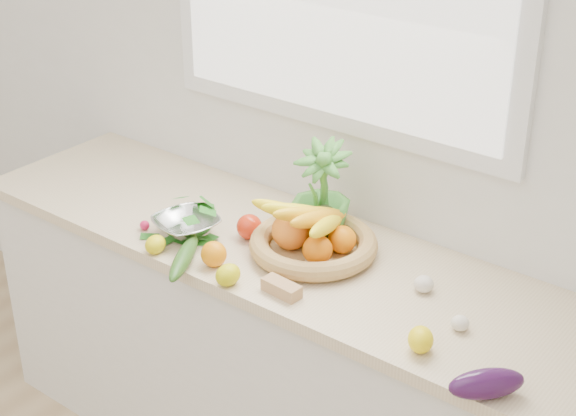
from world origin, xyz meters
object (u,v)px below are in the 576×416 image
Objects in this scene: eggplant at (486,384)px; fruit_basket at (313,238)px; cucumber at (184,258)px; potted_herb at (321,192)px; colander_with_spinach at (186,220)px; apple at (249,227)px.

eggplant is 0.37× the size of fruit_basket.
potted_herb reaches higher than cucumber.
eggplant is 0.78× the size of colander_with_spinach.
potted_herb reaches higher than fruit_basket.
colander_with_spinach is at bearing -143.34° from potted_herb.
fruit_basket is at bearing 158.08° from eggplant.
colander_with_spinach is (-0.39, -0.16, -0.00)m from fruit_basket.
fruit_basket is at bearing -67.22° from potted_herb.
apple is 0.30× the size of cucumber.
fruit_basket is (0.22, 0.05, 0.01)m from apple.
colander_with_spinach is at bearing -146.99° from apple.
cucumber is at bearing -119.31° from potted_herb.
colander_with_spinach reaches higher than eggplant.
fruit_basket is (0.26, 0.30, 0.03)m from cucumber.
eggplant reaches higher than cucumber.
eggplant is at bearing -21.92° from fruit_basket.
colander_with_spinach is at bearing -157.85° from fruit_basket.
apple reaches higher than eggplant.
potted_herb is 0.44m from colander_with_spinach.
eggplant is 0.70× the size of cucumber.
potted_herb is (-0.78, 0.39, 0.12)m from eggplant.
colander_with_spinach is (-0.34, -0.26, -0.10)m from potted_herb.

